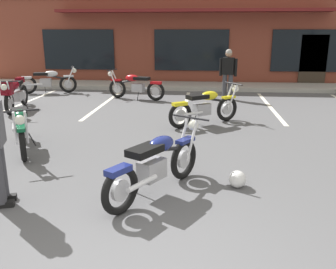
# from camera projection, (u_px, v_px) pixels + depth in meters

# --- Properties ---
(ground_plane) EXTENTS (80.00, 80.00, 0.00)m
(ground_plane) POSITION_uv_depth(u_px,v_px,m) (173.00, 153.00, 7.02)
(ground_plane) COLOR #515154
(sidewalk_kerb) EXTENTS (22.00, 1.80, 0.14)m
(sidewalk_kerb) POSITION_uv_depth(u_px,v_px,m) (190.00, 86.00, 14.90)
(sidewalk_kerb) COLOR #A8A59E
(sidewalk_kerb) RESTS_ON ground_plane
(brick_storefront_building) EXTENTS (18.41, 7.07, 3.83)m
(brick_storefront_building) POSITION_uv_depth(u_px,v_px,m) (194.00, 37.00, 18.29)
(brick_storefront_building) COLOR brown
(brick_storefront_building) RESTS_ON ground_plane
(painted_stall_lines) EXTENTS (10.56, 4.80, 0.01)m
(painted_stall_lines) POSITION_uv_depth(u_px,v_px,m) (185.00, 105.00, 11.48)
(painted_stall_lines) COLOR silver
(painted_stall_lines) RESTS_ON ground_plane
(motorcycle_foreground_classic) EXTENTS (1.33, 1.88, 0.98)m
(motorcycle_foreground_classic) POSITION_uv_depth(u_px,v_px,m) (156.00, 163.00, 5.15)
(motorcycle_foreground_classic) COLOR black
(motorcycle_foreground_classic) RESTS_ON ground_plane
(motorcycle_red_sportbike) EXTENTS (1.79, 1.48, 0.98)m
(motorcycle_red_sportbike) POSITION_uv_depth(u_px,v_px,m) (205.00, 106.00, 9.00)
(motorcycle_red_sportbike) COLOR black
(motorcycle_red_sportbike) RESTS_ON ground_plane
(motorcycle_black_cruiser) EXTENTS (1.24, 1.93, 0.98)m
(motorcycle_black_cruiser) POSITION_uv_depth(u_px,v_px,m) (21.00, 127.00, 7.07)
(motorcycle_black_cruiser) COLOR black
(motorcycle_black_cruiser) RESTS_ON ground_plane
(motorcycle_silver_naked) EXTENTS (2.07, 0.92, 0.98)m
(motorcycle_silver_naked) POSITION_uv_depth(u_px,v_px,m) (48.00, 81.00, 13.51)
(motorcycle_silver_naked) COLOR black
(motorcycle_silver_naked) RESTS_ON ground_plane
(motorcycle_blue_standard) EXTENTS (2.06, 0.90, 0.98)m
(motorcycle_blue_standard) POSITION_uv_depth(u_px,v_px,m) (135.00, 86.00, 12.32)
(motorcycle_blue_standard) COLOR black
(motorcycle_blue_standard) RESTS_ON ground_plane
(motorcycle_green_cafe_racer) EXTENTS (0.82, 2.09, 0.98)m
(motorcycle_green_cafe_racer) POSITION_uv_depth(u_px,v_px,m) (15.00, 93.00, 10.54)
(motorcycle_green_cafe_racer) COLOR black
(motorcycle_green_cafe_racer) RESTS_ON ground_plane
(person_in_black_shirt) EXTENTS (0.61, 0.35, 1.68)m
(person_in_black_shirt) POSITION_uv_depth(u_px,v_px,m) (228.00, 71.00, 12.17)
(person_in_black_shirt) COLOR black
(person_in_black_shirt) RESTS_ON ground_plane
(helmet_on_pavement) EXTENTS (0.26, 0.26, 0.26)m
(helmet_on_pavement) POSITION_uv_depth(u_px,v_px,m) (237.00, 179.00, 5.45)
(helmet_on_pavement) COLOR silver
(helmet_on_pavement) RESTS_ON ground_plane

